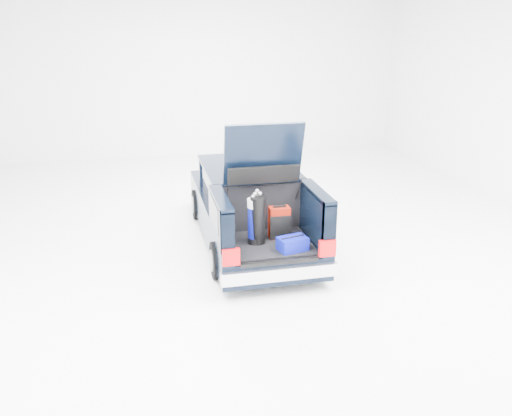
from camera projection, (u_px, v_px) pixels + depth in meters
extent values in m
plane|color=white|center=(250.00, 241.00, 10.26)|extent=(14.00, 14.00, 0.00)
cube|color=black|center=(243.00, 205.00, 10.69)|extent=(1.75, 3.00, 0.70)
cube|color=black|center=(230.00, 187.00, 12.16)|extent=(1.70, 0.30, 0.50)
cube|color=silver|center=(229.00, 188.00, 12.32)|extent=(1.72, 0.10, 0.22)
cube|color=black|center=(248.00, 183.00, 10.02)|extent=(1.55, 1.95, 0.54)
cube|color=black|center=(248.00, 167.00, 9.92)|extent=(1.62, 2.05, 0.06)
cube|color=black|center=(269.00, 257.00, 8.76)|extent=(1.75, 1.30, 0.40)
cube|color=black|center=(269.00, 244.00, 8.70)|extent=(1.32, 1.18, 0.05)
cube|color=black|center=(221.00, 225.00, 8.39)|extent=(0.20, 1.30, 0.85)
cube|color=black|center=(316.00, 217.00, 8.71)|extent=(0.20, 1.30, 0.85)
cube|color=black|center=(221.00, 198.00, 8.25)|extent=(0.20, 1.30, 0.06)
cube|color=black|center=(317.00, 192.00, 8.56)|extent=(0.20, 1.30, 0.06)
cube|color=black|center=(261.00, 208.00, 9.12)|extent=(1.36, 0.08, 0.84)
cube|color=silver|center=(280.00, 274.00, 8.13)|extent=(1.80, 0.12, 0.20)
cube|color=#9D0609|center=(231.00, 257.00, 7.88)|extent=(0.26, 0.07, 0.26)
cube|color=#9D0609|center=(327.00, 248.00, 8.19)|extent=(0.26, 0.07, 0.26)
cube|color=black|center=(280.00, 262.00, 8.10)|extent=(1.20, 0.06, 0.06)
cube|color=black|center=(263.00, 154.00, 8.63)|extent=(1.28, 0.33, 1.03)
cube|color=black|center=(263.00, 144.00, 8.62)|extent=(0.95, 0.17, 0.54)
cylinder|color=black|center=(198.00, 204.00, 11.32)|extent=(0.20, 0.62, 0.62)
cylinder|color=slate|center=(198.00, 204.00, 11.32)|extent=(0.23, 0.36, 0.36)
cylinder|color=black|center=(274.00, 199.00, 11.65)|extent=(0.20, 0.62, 0.62)
cylinder|color=slate|center=(274.00, 199.00, 11.65)|extent=(0.23, 0.36, 0.36)
cylinder|color=black|center=(218.00, 260.00, 8.75)|extent=(0.20, 0.62, 0.62)
cylinder|color=slate|center=(218.00, 260.00, 8.75)|extent=(0.23, 0.36, 0.36)
cylinder|color=black|center=(315.00, 251.00, 9.08)|extent=(0.20, 0.62, 0.62)
cylinder|color=slate|center=(315.00, 251.00, 9.08)|extent=(0.23, 0.36, 0.36)
cube|color=#6D0D03|center=(279.00, 222.00, 8.81)|extent=(0.34, 0.22, 0.52)
cube|color=black|center=(279.00, 206.00, 8.72)|extent=(0.21, 0.05, 0.03)
cube|color=black|center=(281.00, 228.00, 8.74)|extent=(0.34, 0.03, 0.40)
cylinder|color=black|center=(258.00, 220.00, 8.54)|extent=(0.25, 0.28, 0.80)
cube|color=white|center=(256.00, 216.00, 8.63)|extent=(0.09, 0.02, 0.28)
sphere|color=#99999E|center=(255.00, 194.00, 8.41)|extent=(0.07, 0.07, 0.07)
sphere|color=#99999E|center=(260.00, 193.00, 8.37)|extent=(0.07, 0.07, 0.07)
cylinder|color=black|center=(255.00, 240.00, 8.67)|extent=(0.30, 0.30, 0.10)
cylinder|color=#050A7A|center=(255.00, 222.00, 8.57)|extent=(0.28, 0.28, 0.53)
cylinder|color=white|center=(255.00, 203.00, 8.46)|extent=(0.30, 0.30, 0.13)
sphere|color=#99999E|center=(257.00, 197.00, 8.46)|extent=(0.06, 0.06, 0.06)
sphere|color=#99999E|center=(255.00, 194.00, 8.45)|extent=(0.06, 0.06, 0.06)
cube|color=#050A7A|center=(293.00, 244.00, 8.38)|extent=(0.49, 0.38, 0.21)
cylinder|color=black|center=(293.00, 237.00, 8.34)|extent=(0.38, 0.11, 0.02)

